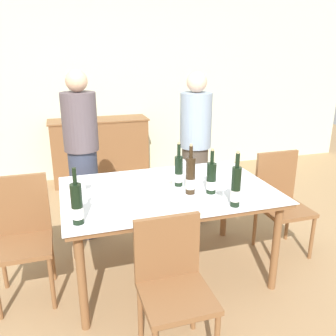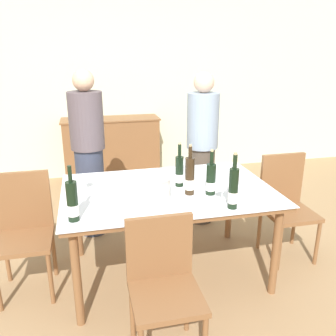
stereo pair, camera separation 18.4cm
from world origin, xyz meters
The scene contains 19 objects.
ground_plane centered at (0.00, 0.00, 0.00)m, with size 12.00×12.00×0.00m, color #A37F56.
back_wall centered at (0.00, 2.75, 1.40)m, with size 8.00×0.10×2.80m.
sideboard_cabinet centered at (-0.26, 2.46, 0.46)m, with size 1.37×0.46×0.91m.
dining_table centered at (0.00, 0.00, 0.70)m, with size 1.67×1.10×0.77m.
ice_bucket centered at (-0.15, -0.25, 0.88)m, with size 0.21×0.21×0.21m.
wine_bottle_0 centered at (0.14, -0.13, 0.91)m, with size 0.07×0.07×0.40m.
wine_bottle_1 centered at (-0.72, -0.39, 0.90)m, with size 0.07×0.07×0.38m.
wine_bottle_2 centered at (0.36, -0.45, 0.92)m, with size 0.07×0.07×0.41m.
wine_bottle_3 centered at (0.30, -0.17, 0.89)m, with size 0.08×0.08×0.36m.
wine_bottle_4 centered at (0.11, 0.05, 0.90)m, with size 0.07×0.07×0.37m.
wine_glass_0 centered at (0.34, -0.30, 0.87)m, with size 0.08×0.08×0.14m.
wine_glass_1 centered at (-0.64, 0.15, 0.86)m, with size 0.07×0.07×0.13m.
wine_glass_2 centered at (0.21, 0.27, 0.88)m, with size 0.08×0.08×0.16m.
wine_glass_3 centered at (-0.04, -0.10, 0.89)m, with size 0.08×0.08×0.16m.
chair_near_front centered at (-0.21, -0.78, 0.51)m, with size 0.42×0.42×0.88m.
chair_left_end centered at (-1.13, 0.09, 0.54)m, with size 0.42×0.42×0.94m.
chair_right_end centered at (1.13, 0.09, 0.53)m, with size 0.42×0.42×0.94m.
person_host centered at (-0.60, 0.90, 0.84)m, with size 0.33×0.33×1.67m.
person_guest_left centered at (0.58, 0.89, 0.82)m, with size 0.33×0.33×1.63m.
Camera 2 is at (-0.61, -2.57, 1.84)m, focal length 38.00 mm.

